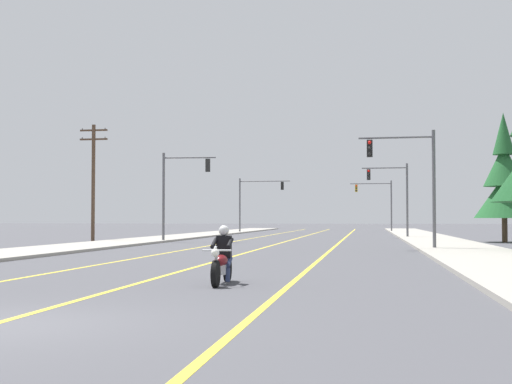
{
  "coord_description": "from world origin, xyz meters",
  "views": [
    {
      "loc": [
        5.52,
        -9.83,
        1.63
      ],
      "look_at": [
        0.78,
        19.44,
        2.77
      ],
      "focal_mm": 48.44,
      "sensor_mm": 36.0,
      "label": 1
    }
  ],
  "objects": [
    {
      "name": "ground_plane",
      "position": [
        0.0,
        0.0,
        0.0
      ],
      "size": [
        400.0,
        400.0,
        0.0
      ],
      "primitive_type": "plane",
      "color": "#47474C"
    },
    {
      "name": "lane_stripe_center",
      "position": [
        -0.19,
        45.0,
        0.0
      ],
      "size": [
        0.16,
        100.0,
        0.01
      ],
      "primitive_type": "cube",
      "color": "yellow",
      "rests_on": "ground"
    },
    {
      "name": "lane_stripe_left",
      "position": [
        -3.85,
        45.0,
        0.0
      ],
      "size": [
        0.16,
        100.0,
        0.01
      ],
      "primitive_type": "cube",
      "color": "yellow",
      "rests_on": "ground"
    },
    {
      "name": "lane_stripe_right",
      "position": [
        3.62,
        45.0,
        0.0
      ],
      "size": [
        0.16,
        100.0,
        0.01
      ],
      "primitive_type": "cube",
      "color": "yellow",
      "rests_on": "ground"
    },
    {
      "name": "sidewalk_kerb_right",
      "position": [
        10.21,
        40.0,
        0.07
      ],
      "size": [
        4.4,
        110.0,
        0.14
      ],
      "primitive_type": "cube",
      "color": "#9E998E",
      "rests_on": "ground"
    },
    {
      "name": "sidewalk_kerb_left",
      "position": [
        -10.21,
        40.0,
        0.07
      ],
      "size": [
        4.4,
        110.0,
        0.14
      ],
      "primitive_type": "cube",
      "color": "#9E998E",
      "rests_on": "ground"
    },
    {
      "name": "motorcycle_with_rider",
      "position": [
        1.94,
        7.03,
        0.59
      ],
      "size": [
        0.7,
        2.19,
        1.46
      ],
      "color": "black",
      "rests_on": "ground"
    },
    {
      "name": "traffic_signal_near_right",
      "position": [
        7.81,
        26.64,
        4.04
      ],
      "size": [
        3.92,
        0.37,
        6.2
      ],
      "color": "#56565B",
      "rests_on": "ground"
    },
    {
      "name": "traffic_signal_near_left",
      "position": [
        -7.47,
        36.5,
        4.03
      ],
      "size": [
        3.76,
        0.49,
        6.2
      ],
      "color": "#56565B",
      "rests_on": "ground"
    },
    {
      "name": "traffic_signal_mid_right",
      "position": [
        7.71,
        48.56,
        4.03
      ],
      "size": [
        3.79,
        0.37,
        6.2
      ],
      "color": "#56565B",
      "rests_on": "ground"
    },
    {
      "name": "traffic_signal_mid_left",
      "position": [
        -7.18,
        67.44,
        4.16
      ],
      "size": [
        5.89,
        0.53,
        6.2
      ],
      "color": "#56565B",
      "rests_on": "ground"
    },
    {
      "name": "traffic_signal_far_right",
      "position": [
        6.9,
        74.76,
        4.11
      ],
      "size": [
        5.0,
        0.37,
        6.2
      ],
      "color": "#56565B",
      "rests_on": "ground"
    },
    {
      "name": "utility_pole_left_near",
      "position": [
        -13.93,
        37.08,
        4.53
      ],
      "size": [
        2.06,
        0.26,
        8.38
      ],
      "color": "#4C3828",
      "rests_on": "ground"
    },
    {
      "name": "conifer_tree_right_verge_far",
      "position": [
        14.75,
        39.43,
        4.09
      ],
      "size": [
        4.05,
        4.05,
        8.92
      ],
      "color": "#4C3828",
      "rests_on": "ground"
    }
  ]
}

